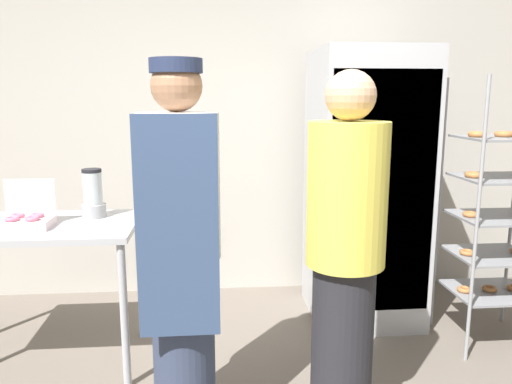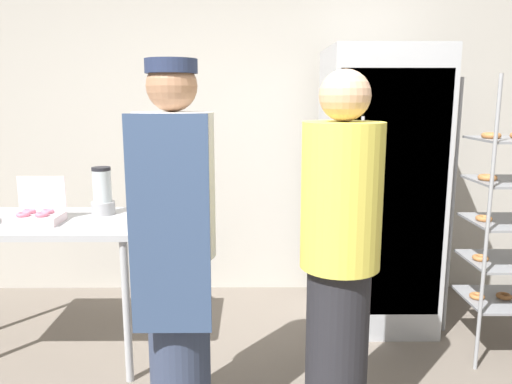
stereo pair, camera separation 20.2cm
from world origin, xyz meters
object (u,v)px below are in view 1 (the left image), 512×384
Objects in this scene: blender_pitcher at (93,196)px; person_baker at (181,244)px; baking_rack at (496,214)px; donut_box at (26,219)px; person_customer at (345,255)px; refrigerator at (365,187)px.

person_baker reaches higher than blender_pitcher.
person_baker is (-1.94, -0.68, 0.06)m from baking_rack.
person_baker is at bearing -32.15° from donut_box.
person_baker is 0.76m from person_customer.
refrigerator reaches higher than baking_rack.
refrigerator is 1.67m from person_baker.
donut_box is at bearing -146.87° from blender_pitcher.
person_baker is 1.03× the size of person_customer.
donut_box is at bearing -164.77° from refrigerator.
refrigerator is 1.09× the size of person_baker.
person_baker reaches higher than donut_box.
blender_pitcher is (-2.51, 0.09, 0.14)m from baking_rack.
person_baker is at bearing 172.68° from person_customer.
donut_box is at bearing 147.85° from person_baker.
donut_box is 0.16× the size of person_baker.
refrigerator is at bearing 147.35° from baking_rack.
donut_box is at bearing 158.19° from person_customer.
baking_rack is 2.51m from blender_pitcher.
refrigerator reaches higher than donut_box.
blender_pitcher is at bearing -168.50° from refrigerator.
blender_pitcher is (-1.79, -0.37, 0.04)m from refrigerator.
donut_box is 0.97× the size of blender_pitcher.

